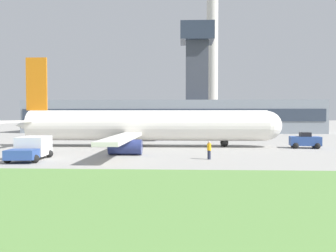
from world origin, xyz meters
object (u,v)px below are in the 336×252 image
object	(u,v)px
pushback_tug	(305,141)
ground_crew_person	(209,150)
baggage_truck	(31,148)
airplane	(143,126)

from	to	relation	value
pushback_tug	ground_crew_person	size ratio (longest dim) A/B	2.22
baggage_truck	ground_crew_person	xyz separation A→B (m)	(15.70, 0.84, -0.17)
airplane	baggage_truck	xyz separation A→B (m)	(-8.45, -12.35, -1.57)
airplane	ground_crew_person	world-z (taller)	airplane
pushback_tug	ground_crew_person	world-z (taller)	pushback_tug
baggage_truck	ground_crew_person	world-z (taller)	baggage_truck
baggage_truck	ground_crew_person	size ratio (longest dim) A/B	3.24
pushback_tug	baggage_truck	world-z (taller)	baggage_truck
airplane	pushback_tug	size ratio (longest dim) A/B	9.26
airplane	baggage_truck	size ratio (longest dim) A/B	6.34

